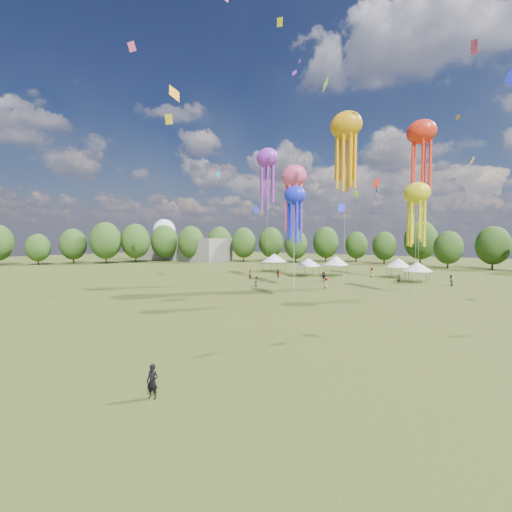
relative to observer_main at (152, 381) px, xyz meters
The scene contains 10 objects.
ground 8.63m from the observer_main, 159.25° to the left, with size 300.00×300.00×0.00m, color #384416.
observer_main is the anchor object (origin of this frame).
spectator_near 38.15m from the observer_main, 116.91° to the left, with size 0.79×0.62×1.63m, color gray.
spectators_far 49.32m from the observer_main, 97.41° to the left, with size 33.45×20.15×1.92m.
festival_tents 58.43m from the observer_main, 102.75° to the left, with size 36.82×12.18×4.31m.
show_kites 46.76m from the observer_main, 97.26° to the left, with size 28.23×30.36×28.07m.
small_kites 54.73m from the observer_main, 99.68° to the left, with size 70.32×63.11×44.71m.
treeline 66.87m from the observer_main, 100.29° to the left, with size 201.57×95.24×13.43m.
hangar 109.76m from the observer_main, 136.84° to the left, with size 40.00×12.00×8.00m, color gray.
radome 125.99m from the observer_main, 139.84° to the left, with size 9.00×9.00×16.00m.
Camera 1 is at (21.11, -13.11, 7.75)m, focal length 23.22 mm.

